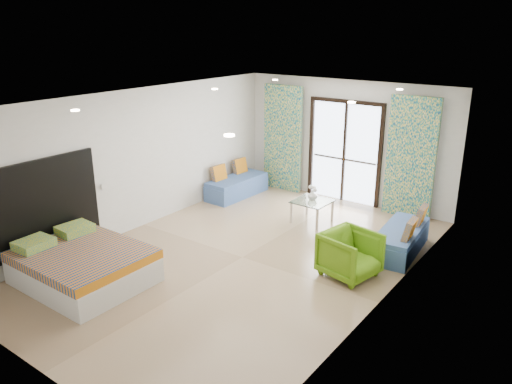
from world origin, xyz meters
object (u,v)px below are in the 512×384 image
Objects in this scene: daybed_right at (401,239)px; armchair at (350,252)px; bed at (83,265)px; daybed_left at (236,186)px; coffee_table at (312,203)px.

daybed_right is 1.39m from armchair.
bed is 4.18m from armchair.
bed is at bearing -80.22° from daybed_left.
coffee_table is at bearing -7.76° from daybed_left.
armchair reaches higher than daybed_right.
armchair is (3.89, -2.01, 0.16)m from daybed_left.
bed is at bearing -137.50° from daybed_right.
coffee_table is at bearing 69.20° from bed.
daybed_left is at bearing 97.84° from bed.
daybed_right is at bearing -8.31° from coffee_table.
bed is 2.37× the size of armchair.
bed is at bearing -110.80° from coffee_table.
coffee_table is (2.25, -0.39, 0.16)m from daybed_left.
daybed_right is 2.07× the size of coffee_table.
daybed_left is 0.98× the size of daybed_right.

